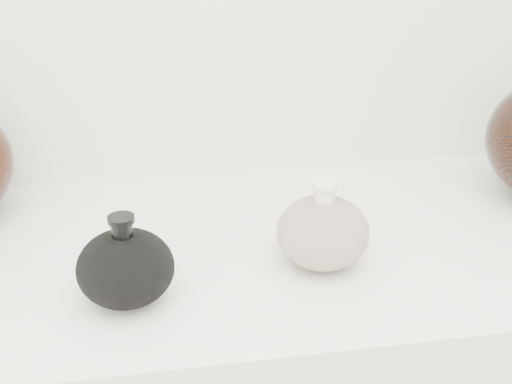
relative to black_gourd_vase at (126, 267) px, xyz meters
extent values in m
cube|color=silver|center=(0.21, 0.11, -0.06)|extent=(1.20, 0.50, 0.03)
ellipsoid|color=black|center=(0.00, 0.00, 0.00)|extent=(0.16, 0.16, 0.09)
cylinder|color=black|center=(0.00, 0.00, 0.05)|extent=(0.03, 0.03, 0.03)
cylinder|color=black|center=(0.00, 0.00, 0.07)|extent=(0.04, 0.04, 0.01)
ellipsoid|color=#C0B298|center=(0.26, 0.04, 0.00)|extent=(0.13, 0.13, 0.10)
cylinder|color=beige|center=(0.26, 0.04, 0.06)|extent=(0.03, 0.03, 0.03)
cylinder|color=beige|center=(0.26, 0.04, 0.07)|extent=(0.04, 0.04, 0.01)
camera|label=1|loc=(0.03, -0.75, 0.46)|focal=50.00mm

